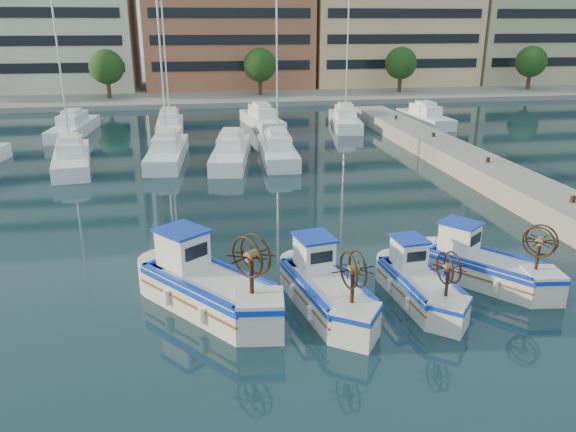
% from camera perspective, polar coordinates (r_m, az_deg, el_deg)
% --- Properties ---
extents(ground, '(300.00, 300.00, 0.00)m').
position_cam_1_polar(ground, '(19.40, 4.65, -9.32)').
color(ground, '#193441').
rests_on(ground, ground).
extents(quay, '(3.00, 60.00, 1.20)m').
position_cam_1_polar(quay, '(31.24, 24.67, 1.34)').
color(quay, gray).
rests_on(quay, ground).
extents(waterfront, '(180.00, 40.00, 25.60)m').
position_cam_1_polar(waterfront, '(82.68, -0.15, 20.48)').
color(waterfront, gray).
rests_on(waterfront, ground).
extents(yacht_marina, '(39.53, 23.17, 11.50)m').
position_cam_1_polar(yacht_marina, '(44.98, -8.35, 7.82)').
color(yacht_marina, white).
rests_on(yacht_marina, ground).
extents(fishing_boat_a, '(4.69, 5.18, 3.23)m').
position_cam_1_polar(fishing_boat_a, '(19.18, -8.28, -6.84)').
color(fishing_boat_a, silver).
rests_on(fishing_boat_a, ground).
extents(fishing_boat_b, '(2.61, 4.66, 2.82)m').
position_cam_1_polar(fishing_boat_b, '(19.09, 3.85, -7.17)').
color(fishing_boat_b, silver).
rests_on(fishing_boat_b, ground).
extents(fishing_boat_c, '(1.98, 4.09, 2.51)m').
position_cam_1_polar(fishing_boat_c, '(20.09, 13.21, -6.55)').
color(fishing_boat_c, silver).
rests_on(fishing_boat_c, ground).
extents(fishing_boat_d, '(3.96, 4.36, 2.72)m').
position_cam_1_polar(fishing_boat_d, '(22.04, 19.19, -4.61)').
color(fishing_boat_d, silver).
rests_on(fishing_boat_d, ground).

